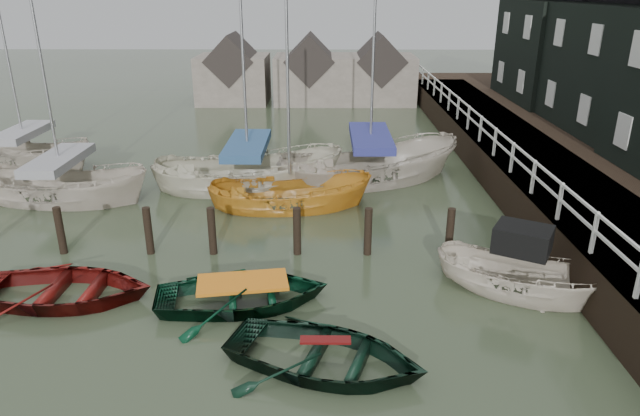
{
  "coord_description": "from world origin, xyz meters",
  "views": [
    {
      "loc": [
        1.97,
        -11.7,
        7.12
      ],
      "look_at": [
        1.85,
        3.02,
        1.4
      ],
      "focal_mm": 32.0,
      "sensor_mm": 36.0,
      "label": 1
    }
  ],
  "objects_px": {
    "rowboat_green": "(244,304)",
    "sailboat_e": "(28,165)",
    "rowboat_dkgreen": "(325,367)",
    "sailboat_c": "(290,206)",
    "rowboat_red": "(65,300)",
    "sailboat_b": "(249,186)",
    "sailboat_a": "(65,198)",
    "motorboat": "(518,290)",
    "sailboat_d": "(369,179)"
  },
  "relations": [
    {
      "from": "sailboat_e",
      "to": "rowboat_green",
      "type": "bearing_deg",
      "value": -121.7
    },
    {
      "from": "rowboat_green",
      "to": "sailboat_b",
      "type": "distance_m",
      "value": 8.64
    },
    {
      "from": "rowboat_green",
      "to": "sailboat_e",
      "type": "relative_size",
      "value": 0.42
    },
    {
      "from": "sailboat_c",
      "to": "rowboat_red",
      "type": "bearing_deg",
      "value": 137.0
    },
    {
      "from": "sailboat_c",
      "to": "sailboat_d",
      "type": "height_order",
      "value": "sailboat_d"
    },
    {
      "from": "rowboat_green",
      "to": "motorboat",
      "type": "relative_size",
      "value": 0.91
    },
    {
      "from": "rowboat_red",
      "to": "sailboat_c",
      "type": "distance_m",
      "value": 8.2
    },
    {
      "from": "sailboat_a",
      "to": "sailboat_e",
      "type": "bearing_deg",
      "value": 46.49
    },
    {
      "from": "rowboat_red",
      "to": "rowboat_green",
      "type": "distance_m",
      "value": 4.4
    },
    {
      "from": "sailboat_a",
      "to": "sailboat_d",
      "type": "distance_m",
      "value": 11.3
    },
    {
      "from": "sailboat_a",
      "to": "sailboat_b",
      "type": "relative_size",
      "value": 0.96
    },
    {
      "from": "rowboat_dkgreen",
      "to": "sailboat_c",
      "type": "xyz_separation_m",
      "value": [
        -1.22,
        8.96,
        0.02
      ]
    },
    {
      "from": "rowboat_dkgreen",
      "to": "sailboat_e",
      "type": "xyz_separation_m",
      "value": [
        -12.64,
        13.64,
        0.06
      ]
    },
    {
      "from": "rowboat_green",
      "to": "sailboat_a",
      "type": "bearing_deg",
      "value": 36.68
    },
    {
      "from": "sailboat_b",
      "to": "sailboat_e",
      "type": "bearing_deg",
      "value": 66.81
    },
    {
      "from": "rowboat_green",
      "to": "sailboat_e",
      "type": "height_order",
      "value": "sailboat_e"
    },
    {
      "from": "sailboat_a",
      "to": "sailboat_c",
      "type": "height_order",
      "value": "sailboat_c"
    },
    {
      "from": "sailboat_d",
      "to": "sailboat_e",
      "type": "distance_m",
      "value": 14.49
    },
    {
      "from": "rowboat_green",
      "to": "sailboat_c",
      "type": "height_order",
      "value": "sailboat_c"
    },
    {
      "from": "rowboat_red",
      "to": "sailboat_c",
      "type": "relative_size",
      "value": 0.39
    },
    {
      "from": "rowboat_green",
      "to": "sailboat_d",
      "type": "bearing_deg",
      "value": -30.61
    },
    {
      "from": "sailboat_a",
      "to": "sailboat_d",
      "type": "height_order",
      "value": "sailboat_d"
    },
    {
      "from": "rowboat_dkgreen",
      "to": "sailboat_b",
      "type": "distance_m",
      "value": 11.38
    },
    {
      "from": "rowboat_dkgreen",
      "to": "sailboat_a",
      "type": "height_order",
      "value": "sailboat_a"
    },
    {
      "from": "rowboat_green",
      "to": "sailboat_d",
      "type": "relative_size",
      "value": 0.34
    },
    {
      "from": "sailboat_b",
      "to": "sailboat_d",
      "type": "xyz_separation_m",
      "value": [
        4.64,
        0.84,
        -0.0
      ]
    },
    {
      "from": "sailboat_c",
      "to": "sailboat_d",
      "type": "bearing_deg",
      "value": -49.79
    },
    {
      "from": "sailboat_a",
      "to": "sailboat_e",
      "type": "relative_size",
      "value": 1.13
    },
    {
      "from": "rowboat_dkgreen",
      "to": "sailboat_d",
      "type": "xyz_separation_m",
      "value": [
        1.74,
        11.84,
        0.06
      ]
    },
    {
      "from": "rowboat_green",
      "to": "rowboat_red",
      "type": "bearing_deg",
      "value": 78.71
    },
    {
      "from": "sailboat_a",
      "to": "sailboat_c",
      "type": "relative_size",
      "value": 1.01
    },
    {
      "from": "motorboat",
      "to": "sailboat_d",
      "type": "xyz_separation_m",
      "value": [
        -3.06,
        8.85,
        -0.04
      ]
    },
    {
      "from": "rowboat_dkgreen",
      "to": "sailboat_a",
      "type": "distance_m",
      "value": 13.36
    },
    {
      "from": "rowboat_red",
      "to": "sailboat_c",
      "type": "xyz_separation_m",
      "value": [
        5.14,
        6.38,
        0.02
      ]
    },
    {
      "from": "motorboat",
      "to": "sailboat_a",
      "type": "height_order",
      "value": "sailboat_a"
    },
    {
      "from": "rowboat_dkgreen",
      "to": "motorboat",
      "type": "relative_size",
      "value": 0.9
    },
    {
      "from": "sailboat_e",
      "to": "rowboat_dkgreen",
      "type": "bearing_deg",
      "value": -122.44
    },
    {
      "from": "rowboat_dkgreen",
      "to": "sailboat_e",
      "type": "relative_size",
      "value": 0.42
    },
    {
      "from": "rowboat_green",
      "to": "sailboat_c",
      "type": "bearing_deg",
      "value": -15.68
    },
    {
      "from": "rowboat_green",
      "to": "rowboat_dkgreen",
      "type": "height_order",
      "value": "rowboat_green"
    },
    {
      "from": "motorboat",
      "to": "sailboat_e",
      "type": "distance_m",
      "value": 20.44
    },
    {
      "from": "rowboat_red",
      "to": "sailboat_a",
      "type": "bearing_deg",
      "value": 23.92
    },
    {
      "from": "rowboat_dkgreen",
      "to": "sailboat_b",
      "type": "xyz_separation_m",
      "value": [
        -2.91,
        11.01,
        0.06
      ]
    },
    {
      "from": "rowboat_green",
      "to": "sailboat_a",
      "type": "relative_size",
      "value": 0.37
    },
    {
      "from": "rowboat_dkgreen",
      "to": "sailboat_e",
      "type": "distance_m",
      "value": 18.6
    },
    {
      "from": "sailboat_c",
      "to": "sailboat_d",
      "type": "xyz_separation_m",
      "value": [
        2.96,
        2.89,
        0.04
      ]
    },
    {
      "from": "sailboat_a",
      "to": "sailboat_e",
      "type": "xyz_separation_m",
      "value": [
        -3.32,
        4.08,
        -0.0
      ]
    },
    {
      "from": "motorboat",
      "to": "rowboat_red",
      "type": "bearing_deg",
      "value": 121.06
    },
    {
      "from": "motorboat",
      "to": "sailboat_b",
      "type": "relative_size",
      "value": 0.39
    },
    {
      "from": "rowboat_green",
      "to": "sailboat_b",
      "type": "height_order",
      "value": "sailboat_b"
    }
  ]
}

